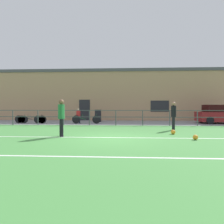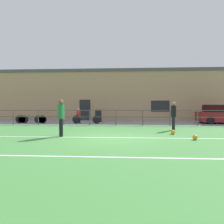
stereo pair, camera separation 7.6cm
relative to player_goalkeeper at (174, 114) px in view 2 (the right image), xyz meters
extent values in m
cube|color=#478C42|center=(-3.59, -3.21, -0.98)|extent=(60.00, 44.00, 0.04)
cube|color=white|center=(-3.59, -3.09, -0.96)|extent=(36.00, 0.11, 0.00)
cube|color=white|center=(-3.59, -6.63, -0.96)|extent=(36.00, 0.11, 0.00)
cube|color=gray|center=(-3.59, 5.29, -0.95)|extent=(48.00, 5.00, 0.02)
cylinder|color=#474C51|center=(-11.59, 2.79, -0.39)|extent=(0.07, 0.07, 1.15)
cylinder|color=#474C51|center=(-9.59, 2.79, -0.39)|extent=(0.07, 0.07, 1.15)
cylinder|color=#474C51|center=(-7.59, 2.79, -0.39)|extent=(0.07, 0.07, 1.15)
cylinder|color=#474C51|center=(-5.59, 2.79, -0.39)|extent=(0.07, 0.07, 1.15)
cylinder|color=#474C51|center=(-3.59, 2.79, -0.39)|extent=(0.07, 0.07, 1.15)
cylinder|color=#474C51|center=(-1.59, 2.79, -0.39)|extent=(0.07, 0.07, 1.15)
cylinder|color=#474C51|center=(0.41, 2.79, -0.39)|extent=(0.07, 0.07, 1.15)
cylinder|color=#474C51|center=(2.41, 2.79, -0.39)|extent=(0.07, 0.07, 1.15)
cube|color=#474C51|center=(-3.59, 2.79, 0.16)|extent=(36.00, 0.04, 0.04)
cube|color=#474C51|center=(-3.59, 2.79, -0.33)|extent=(36.00, 0.04, 0.04)
cube|color=tan|center=(-3.59, 8.99, 1.49)|extent=(28.00, 2.40, 4.92)
cube|color=#232328|center=(-6.96, 7.78, 0.09)|extent=(1.10, 0.04, 2.10)
cube|color=#232328|center=(0.55, 7.78, 0.48)|extent=(1.80, 0.04, 1.10)
cube|color=#4C4C51|center=(-3.59, 8.99, 4.10)|extent=(28.00, 2.56, 0.30)
cylinder|color=black|center=(0.05, 0.12, -0.56)|extent=(0.15, 0.15, 0.81)
cylinder|color=black|center=(-0.05, -0.12, -0.56)|extent=(0.15, 0.15, 0.81)
cylinder|color=black|center=(0.00, 0.00, 0.17)|extent=(0.30, 0.30, 0.67)
sphere|color=#A37556|center=(0.00, 0.00, 0.62)|extent=(0.23, 0.23, 0.23)
cylinder|color=black|center=(0.06, 0.17, 0.16)|extent=(0.11, 0.11, 0.60)
cylinder|color=black|center=(-0.06, -0.17, 0.16)|extent=(0.11, 0.11, 0.60)
cylinder|color=black|center=(-6.03, -2.74, -0.54)|extent=(0.15, 0.15, 0.84)
cylinder|color=black|center=(-5.92, -2.98, -0.54)|extent=(0.15, 0.15, 0.84)
cylinder|color=#237038|center=(-5.97, -2.86, 0.22)|extent=(0.31, 0.31, 0.69)
sphere|color=brown|center=(-5.97, -2.86, 0.69)|extent=(0.24, 0.24, 0.24)
cylinder|color=#237038|center=(-6.05, -2.69, 0.20)|extent=(0.11, 0.11, 0.62)
cylinder|color=#237038|center=(-5.90, -3.03, 0.20)|extent=(0.11, 0.11, 0.62)
sphere|color=orange|center=(-0.46, -1.83, -0.85)|extent=(0.23, 0.23, 0.23)
sphere|color=orange|center=(0.08, -3.48, -0.85)|extent=(0.22, 0.22, 0.22)
cylinder|color=#232D4C|center=(-6.69, 4.27, -0.65)|extent=(0.11, 0.11, 0.59)
cylinder|color=#232D4C|center=(-6.88, 4.26, -0.65)|extent=(0.11, 0.11, 0.59)
cylinder|color=red|center=(-6.78, 4.26, -0.11)|extent=(0.22, 0.22, 0.49)
sphere|color=beige|center=(-6.78, 4.26, 0.21)|extent=(0.17, 0.17, 0.17)
cylinder|color=red|center=(-6.65, 4.27, -0.13)|extent=(0.08, 0.08, 0.43)
cylinder|color=red|center=(-6.92, 4.26, -0.13)|extent=(0.08, 0.08, 0.43)
cube|color=maroon|center=(5.12, 4.92, -0.39)|extent=(3.81, 1.84, 0.78)
cube|color=black|center=(4.93, 4.92, 0.30)|extent=(2.28, 1.55, 0.60)
cylinder|color=black|center=(3.82, 4.04, -0.64)|extent=(0.60, 0.18, 0.60)
cylinder|color=black|center=(3.82, 5.80, -0.64)|extent=(0.60, 0.18, 0.60)
cylinder|color=black|center=(-11.53, 3.99, -0.62)|extent=(0.64, 0.04, 0.64)
cylinder|color=black|center=(-9.81, 3.99, -0.62)|extent=(0.64, 0.04, 0.64)
cube|color=black|center=(-10.67, 3.99, -0.41)|extent=(1.33, 0.04, 0.04)
cube|color=black|center=(-11.10, 3.99, -0.52)|extent=(0.84, 0.03, 0.23)
cylinder|color=black|center=(-10.97, 3.99, -0.31)|extent=(0.03, 0.03, 0.20)
cylinder|color=black|center=(-9.81, 3.99, -0.34)|extent=(0.03, 0.03, 0.28)
cylinder|color=black|center=(-11.78, 3.99, -0.62)|extent=(0.65, 0.04, 0.65)
cylinder|color=black|center=(-10.14, 3.99, -0.62)|extent=(0.65, 0.04, 0.65)
cube|color=#1E6633|center=(-10.96, 3.99, -0.41)|extent=(1.28, 0.04, 0.04)
cube|color=#1E6633|center=(-11.37, 3.99, -0.51)|extent=(0.80, 0.03, 0.24)
cylinder|color=#1E6633|center=(-11.25, 3.99, -0.31)|extent=(0.03, 0.03, 0.20)
cylinder|color=#1E6633|center=(-10.14, 3.99, -0.34)|extent=(0.03, 0.03, 0.28)
cylinder|color=black|center=(-6.91, 3.99, -0.61)|extent=(0.67, 0.04, 0.67)
cylinder|color=black|center=(-5.23, 3.99, -0.61)|extent=(0.67, 0.04, 0.67)
cube|color=#1E6633|center=(-6.07, 3.99, -0.39)|extent=(1.31, 0.04, 0.04)
cube|color=#1E6633|center=(-6.49, 3.99, -0.50)|extent=(0.82, 0.03, 0.24)
cylinder|color=#1E6633|center=(-6.37, 3.99, -0.29)|extent=(0.03, 0.03, 0.20)
cylinder|color=#1E6633|center=(-5.23, 3.99, -0.32)|extent=(0.03, 0.03, 0.28)
cylinder|color=black|center=(-11.29, 3.99, -0.63)|extent=(0.63, 0.04, 0.63)
cylinder|color=black|center=(-9.72, 3.99, -0.63)|extent=(0.63, 0.04, 0.63)
cube|color=#4C5156|center=(-10.51, 3.99, -0.43)|extent=(1.22, 0.04, 0.04)
cube|color=#4C5156|center=(-10.90, 3.99, -0.53)|extent=(0.77, 0.03, 0.23)
cylinder|color=#4C5156|center=(-10.78, 3.99, -0.33)|extent=(0.03, 0.03, 0.20)
cylinder|color=#4C5156|center=(-9.72, 3.99, -0.36)|extent=(0.03, 0.03, 0.28)
cube|color=black|center=(-5.35, 6.00, -0.43)|extent=(0.53, 0.45, 1.02)
cube|color=black|center=(-5.35, 6.00, 0.12)|extent=(0.57, 0.48, 0.08)
camera|label=1|loc=(-2.99, -12.26, 0.48)|focal=32.19mm
camera|label=2|loc=(-2.92, -12.25, 0.48)|focal=32.19mm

